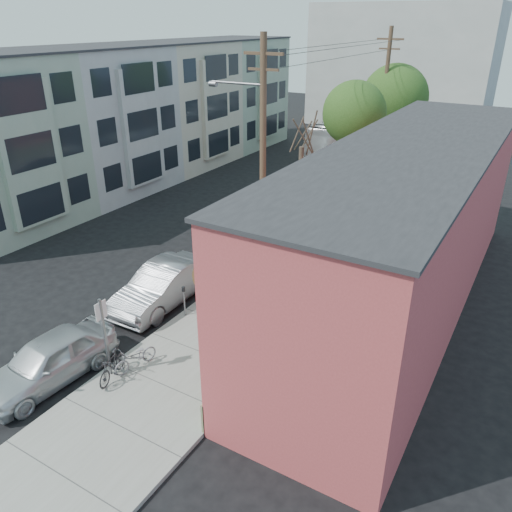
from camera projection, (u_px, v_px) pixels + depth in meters
The scene contains 27 objects.
ground at pixel (148, 299), 20.87m from camera, with size 120.00×120.00×0.00m, color black.
sidewalk at pixel (342, 230), 27.43m from camera, with size 4.50×58.00×0.15m, color gray.
cafe_building at pixel (405, 229), 19.20m from camera, with size 6.60×20.20×6.61m.
apartment_row at pixel (149, 114), 35.23m from camera, with size 6.30×32.00×9.00m.
end_cap_building at pixel (402, 67), 51.79m from camera, with size 18.00×8.00×12.00m, color #A8A8A3.
sign_post at pixel (104, 330), 15.56m from camera, with size 0.07×0.45×2.80m.
parking_meter_near at pixel (184, 296), 19.12m from camera, with size 0.14×0.14×1.24m.
parking_meter_far at pixel (282, 227), 25.40m from camera, with size 0.14×0.14×1.24m.
utility_pole_near at pixel (262, 151), 21.56m from camera, with size 3.57×0.28×10.00m.
utility_pole_far at pixel (384, 102), 34.65m from camera, with size 1.80×0.28×10.00m.
tree_bare at pixel (300, 195), 25.03m from camera, with size 0.24×0.24×4.88m.
tree_leafy_mid at pixel (354, 113), 29.15m from camera, with size 3.72×3.72×7.30m.
tree_leafy_far at pixel (395, 98), 35.51m from camera, with size 4.69×4.69×7.66m.
patio_chair_a at pixel (241, 365), 15.97m from camera, with size 0.50×0.50×0.88m, color #0F3810, non-canonical shape.
patio_chair_b at pixel (247, 363), 16.07m from camera, with size 0.50×0.50×0.88m, color #0F3810, non-canonical shape.
patron_grey at pixel (254, 335), 16.87m from camera, with size 0.57×0.37×1.56m, color slate.
patron_green at pixel (246, 351), 16.12m from camera, with size 0.72×0.56×1.49m, color #307A51.
cyclist at pixel (252, 272), 20.82m from camera, with size 1.13×0.65×1.75m, color maroon.
cyclist_bike at pixel (253, 280), 20.97m from camera, with size 0.71×2.03×1.07m, color black.
parked_bike_a at pixel (112, 366), 15.88m from camera, with size 0.44×1.57×0.94m, color black.
parked_bike_b at pixel (136, 357), 16.37m from camera, with size 0.55×1.59×0.84m, color gray.
car_0 at pixel (48, 360), 15.89m from camera, with size 1.84×4.57×1.56m, color silver.
car_1 at pixel (164, 285), 20.25m from camera, with size 1.76×5.06×1.67m, color gray.
car_2 at pixel (266, 218), 27.27m from camera, with size 2.06×5.06×1.47m, color black.
car_3 at pixel (313, 188), 31.79m from camera, with size 2.68×5.82×1.62m, color #AEB0B6.
car_4 at pixel (348, 167), 36.24m from camera, with size 1.67×4.79×1.58m, color #919598.
bus at pixel (347, 134), 42.54m from camera, with size 2.75×11.76×3.28m, color white.
Camera 1 is at (13.07, -13.23, 10.65)m, focal length 35.00 mm.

